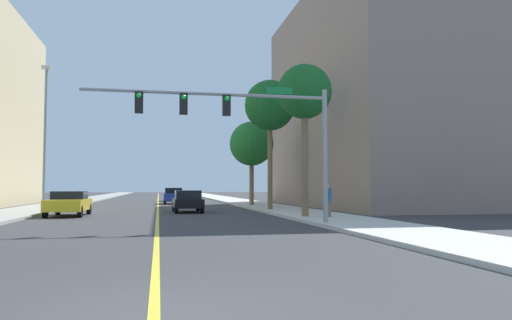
% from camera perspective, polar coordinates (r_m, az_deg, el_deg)
% --- Properties ---
extents(ground, '(192.00, 192.00, 0.00)m').
position_cam_1_polar(ground, '(48.39, -11.59, -5.08)').
color(ground, '#38383A').
extents(sidewalk_left, '(3.84, 168.00, 0.15)m').
position_cam_1_polar(sidewalk_left, '(49.12, -21.51, -4.80)').
color(sidewalk_left, '#9E9B93').
rests_on(sidewalk_left, ground).
extents(sidewalk_right, '(3.84, 168.00, 0.15)m').
position_cam_1_polar(sidewalk_right, '(49.10, -1.67, -5.02)').
color(sidewalk_right, beige).
rests_on(sidewalk_right, ground).
extents(lane_marking_center, '(0.16, 144.00, 0.01)m').
position_cam_1_polar(lane_marking_center, '(48.38, -11.59, -5.07)').
color(lane_marking_center, yellow).
rests_on(lane_marking_center, ground).
extents(building_right_near, '(17.11, 24.16, 17.76)m').
position_cam_1_polar(building_right_near, '(43.16, 16.90, 6.59)').
color(building_right_near, gray).
rests_on(building_right_near, ground).
extents(traffic_signal_mast, '(9.98, 0.36, 5.64)m').
position_cam_1_polar(traffic_signal_mast, '(19.61, -1.52, 4.91)').
color(traffic_signal_mast, gray).
rests_on(traffic_signal_mast, sidewalk_right).
extents(street_lamp, '(0.56, 0.28, 9.14)m').
position_cam_1_polar(street_lamp, '(32.90, -23.84, 3.19)').
color(street_lamp, gray).
rests_on(street_lamp, sidewalk_left).
extents(palm_near, '(2.84, 2.84, 7.84)m').
position_cam_1_polar(palm_near, '(25.11, 5.80, 7.86)').
color(palm_near, brown).
rests_on(palm_near, sidewalk_right).
extents(palm_mid, '(3.42, 3.42, 8.70)m').
position_cam_1_polar(palm_mid, '(32.51, 1.67, 6.40)').
color(palm_mid, brown).
rests_on(palm_mid, sidewalk_right).
extents(palm_far, '(3.68, 3.68, 6.91)m').
position_cam_1_polar(palm_far, '(39.78, -0.53, 1.90)').
color(palm_far, brown).
rests_on(palm_far, sidewalk_right).
extents(car_green, '(1.91, 4.08, 1.43)m').
position_cam_1_polar(car_green, '(55.70, -9.83, -4.07)').
color(car_green, '#196638').
rests_on(car_green, ground).
extents(car_blue, '(1.84, 3.92, 1.53)m').
position_cam_1_polar(car_blue, '(46.66, -9.82, -4.21)').
color(car_blue, '#1E389E').
rests_on(car_blue, ground).
extents(car_yellow, '(2.00, 4.27, 1.39)m').
position_cam_1_polar(car_yellow, '(29.05, -21.40, -4.79)').
color(car_yellow, gold).
rests_on(car_yellow, ground).
extents(car_black, '(1.86, 3.92, 1.41)m').
position_cam_1_polar(car_black, '(31.19, -8.15, -4.84)').
color(car_black, black).
rests_on(car_black, ground).
extents(pedestrian, '(0.38, 0.38, 1.61)m').
position_cam_1_polar(pedestrian, '(24.06, 8.55, -4.83)').
color(pedestrian, '#726651').
rests_on(pedestrian, sidewalk_right).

